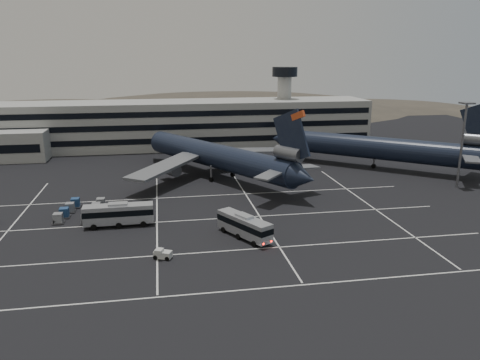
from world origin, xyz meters
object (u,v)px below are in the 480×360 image
trijet_main (218,156)px  uld_cluster (81,210)px  bus_near (244,225)px  bus_far (119,213)px

trijet_main → uld_cluster: (-27.50, -21.40, -4.38)m
bus_near → uld_cluster: 31.14m
uld_cluster → bus_near: bearing=-30.1°
bus_near → uld_cluster: size_ratio=0.91×
trijet_main → bus_far: size_ratio=4.50×
trijet_main → uld_cluster: bearing=-173.9°
bus_far → uld_cluster: bus_far is taller
uld_cluster → trijet_main: bearing=37.9°
trijet_main → bus_far: bearing=-157.4°
bus_near → uld_cluster: bus_near is taller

